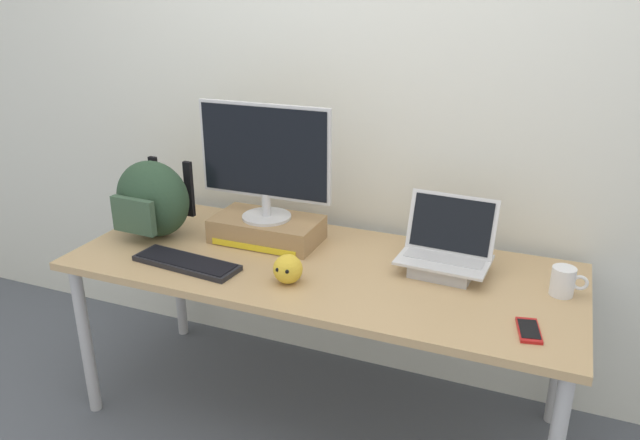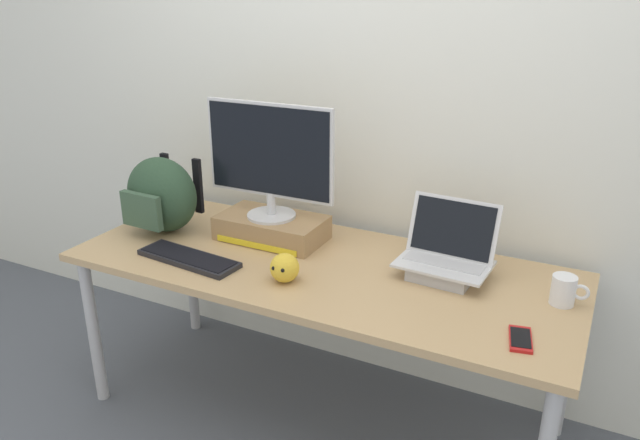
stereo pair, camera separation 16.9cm
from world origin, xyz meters
name	(u,v)px [view 1 (the left image)]	position (x,y,z in m)	size (l,w,h in m)	color
ground_plane	(320,414)	(0.00, 0.00, 0.00)	(20.00, 20.00, 0.00)	#515660
back_wall	(364,90)	(0.00, 0.49, 1.30)	(7.00, 0.10, 2.60)	silver
desk	(320,278)	(0.00, 0.00, 0.65)	(1.94, 0.78, 0.71)	tan
toner_box_yellow	(267,229)	(-0.29, 0.13, 0.76)	(0.44, 0.25, 0.10)	#9E7A51
desktop_monitor	(265,159)	(-0.29, 0.13, 1.06)	(0.56, 0.20, 0.47)	silver
open_laptop	(445,257)	(0.46, 0.12, 0.77)	(0.34, 0.25, 0.27)	#ADADB2
external_keyboard	(186,263)	(-0.47, -0.21, 0.72)	(0.44, 0.17, 0.02)	black
messenger_backpack	(153,199)	(-0.76, 0.00, 0.87)	(0.34, 0.29, 0.33)	#28422D
coffee_mug	(564,281)	(0.87, 0.08, 0.76)	(0.12, 0.08, 0.10)	silver
cell_phone	(529,330)	(0.79, -0.21, 0.72)	(0.09, 0.15, 0.01)	red
plush_toy	(288,269)	(-0.05, -0.19, 0.76)	(0.11, 0.11, 0.11)	gold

